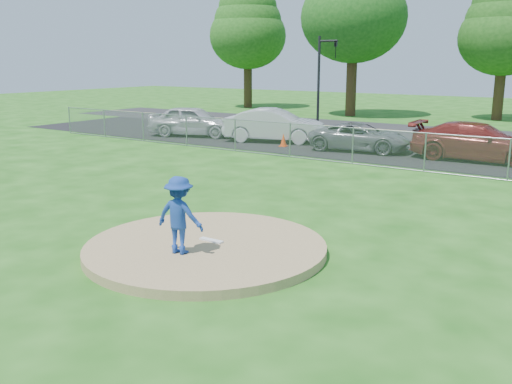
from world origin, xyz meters
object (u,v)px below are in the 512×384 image
tree_center (505,26)px  parked_car_gray (360,137)px  pitcher (180,215)px  traffic_cone (283,140)px  traffic_signal_left (322,74)px  parked_car_silver (193,121)px  parked_car_darkred (478,142)px  tree_left (354,3)px  tree_far_left (248,26)px  parked_car_white (274,125)px

tree_center → parked_car_gray: size_ratio=2.10×
pitcher → traffic_cone: 16.82m
traffic_signal_left → traffic_cone: size_ratio=8.67×
parked_car_gray → parked_car_silver: bearing=82.9°
parked_car_silver → parked_car_gray: (9.99, 0.32, -0.20)m
parked_car_darkred → parked_car_gray: bearing=91.6°
tree_left → parked_car_darkred: (13.04, -15.27, -7.43)m
tree_far_left → traffic_signal_left: size_ratio=1.92×
traffic_signal_left → pitcher: bearing=-69.1°
tree_far_left → parked_car_gray: tree_far_left is taller
traffic_cone → parked_car_silver: 6.31m
tree_left → tree_center: tree_left is taller
pitcher → parked_car_gray: (-3.14, 16.16, -0.37)m
tree_far_left → parked_car_white: (13.84, -17.33, -6.19)m
pitcher → traffic_cone: pitcher is taller
tree_left → tree_far_left: bearing=169.7°
traffic_cone → parked_car_white: parked_car_white is taller
tree_center → parked_car_white: 20.46m
traffic_cone → parked_car_darkred: (8.95, 1.17, 0.48)m
tree_center → parked_car_gray: tree_center is taller
tree_center → parked_car_white: bearing=-111.3°
tree_left → traffic_signal_left: (2.24, -9.00, -4.88)m
traffic_cone → tree_center: bearing=73.1°
parked_car_darkred → traffic_cone: bearing=95.2°
tree_center → parked_car_white: (-7.16, -18.33, -5.60)m
tree_far_left → tree_left: tree_left is taller
traffic_signal_left → parked_car_darkred: size_ratio=1.01×
tree_left → pitcher: 34.38m
tree_left → pitcher: (10.95, -31.78, -7.21)m
traffic_signal_left → traffic_cone: 8.24m
tree_center → parked_car_gray: (-2.19, -18.62, -5.81)m
traffic_signal_left → parked_car_silver: size_ratio=1.13×
parked_car_white → tree_far_left: bearing=20.5°
parked_car_white → tree_center: bearing=-39.5°
traffic_signal_left → parked_car_silver: bearing=-122.5°
tree_left → parked_car_silver: (-2.18, -15.93, -7.38)m
parked_car_silver → parked_car_white: 5.06m
tree_far_left → tree_center: bearing=2.7°
tree_left → parked_car_white: bearing=-79.5°
tree_left → parked_car_white: size_ratio=2.40×
tree_far_left → parked_car_white: bearing=-51.4°
traffic_signal_left → pitcher: (8.71, -22.78, -2.33)m
tree_left → traffic_cone: (4.09, -16.44, -7.91)m
parked_car_darkred → pitcher: bearing=170.6°
tree_center → parked_car_white: size_ratio=1.88×
parked_car_darkred → tree_left: bearing=38.3°
parked_car_darkred → tree_far_left: bearing=52.1°
tree_center → parked_car_gray: 19.62m
tree_center → parked_car_silver: tree_center is taller
parked_car_white → traffic_cone: bearing=-149.8°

